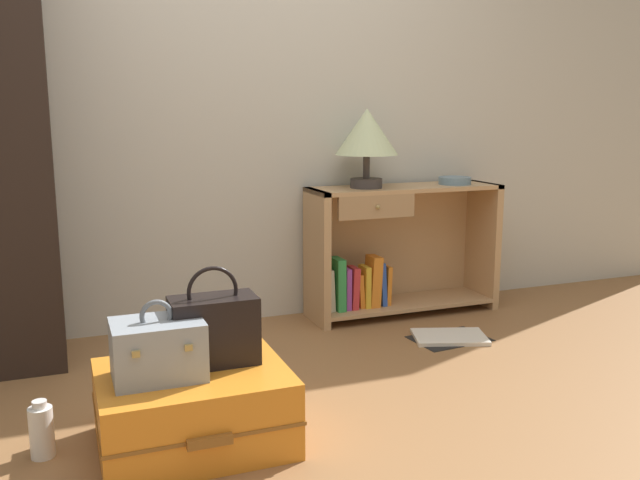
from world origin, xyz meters
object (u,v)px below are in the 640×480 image
Objects in this scene: train_case at (158,349)px; bottle at (42,431)px; bookshelf at (394,251)px; table_lamp at (367,135)px; suitcase_large at (194,408)px; open_book_on_floor at (450,337)px; bowl at (455,181)px; handbag at (214,329)px.

bottle is at bearing 163.41° from train_case.
bookshelf is at bearing 38.49° from train_case.
table_lamp reaches higher than suitcase_large.
bottle is 1.94m from open_book_on_floor.
bowl reaches higher than bookshelf.
handbag is at bearing -146.71° from bowl.
handbag is (-1.60, -1.05, -0.35)m from bowl.
handbag is at bearing 27.23° from suitcase_large.
suitcase_large reaches higher than open_book_on_floor.
train_case is at bearing -156.95° from open_book_on_floor.
suitcase_large is 0.27m from handbag.
train_case is (-0.11, -0.02, 0.23)m from suitcase_large.
bottle is (-1.63, -1.01, -0.90)m from table_lamp.
bowl is 0.52× the size of handbag.
bookshelf is 1.69× the size of suitcase_large.
handbag is 1.76× the size of bottle.
train_case is 1.66m from open_book_on_floor.
train_case is 0.47m from bottle.
bowl is at bearing -1.64° from table_lamp.
table_lamp is (-0.18, -0.02, 0.64)m from bookshelf.
handbag is 0.64m from bottle.
bowl is (0.53, -0.02, -0.26)m from table_lamp.
suitcase_large is at bearing -10.93° from bottle.
bowl is 0.91m from open_book_on_floor.
bookshelf is 0.52m from bowl.
table_lamp is 2.13× the size of bottle.
bowl is (0.35, -0.04, 0.38)m from bookshelf.
bookshelf is 2.10m from bottle.
suitcase_large is 1.52m from open_book_on_floor.
table_lamp is 1.21× the size of handbag.
open_book_on_floor is (1.30, 0.58, -0.38)m from handbag.
table_lamp is at bearing 116.06° from open_book_on_floor.
handbag is at bearing -134.94° from table_lamp.
bookshelf is at bearing 96.29° from open_book_on_floor.
train_case is at bearing -162.73° from handbag.
train_case is at bearing -148.25° from bowl.
bottle is (-1.81, -1.04, -0.26)m from bookshelf.
suitcase_large is 0.49m from bottle.
handbag is at bearing -4.93° from bottle.
table_lamp is 0.66× the size of suitcase_large.
open_book_on_floor is at bearing -122.06° from bowl.
bottle is at bearing -164.23° from open_book_on_floor.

